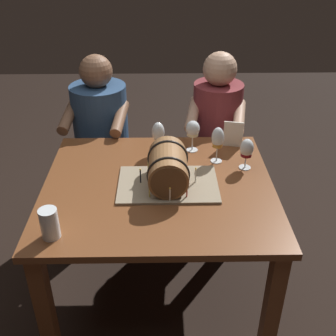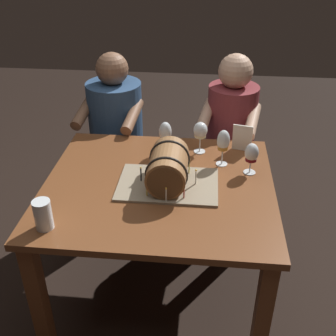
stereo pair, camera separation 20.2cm
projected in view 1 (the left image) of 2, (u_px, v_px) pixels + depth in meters
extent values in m
plane|color=black|center=(160.00, 290.00, 2.48)|extent=(8.00, 8.00, 0.00)
cube|color=brown|center=(158.00, 187.00, 2.09)|extent=(1.15, 1.03, 0.03)
cube|color=brown|center=(46.00, 313.00, 1.89)|extent=(0.07, 0.07, 0.72)
cube|color=brown|center=(272.00, 310.00, 1.91)|extent=(0.07, 0.07, 0.72)
cube|color=brown|center=(79.00, 197.00, 2.67)|extent=(0.07, 0.07, 0.72)
cube|color=brown|center=(239.00, 196.00, 2.69)|extent=(0.07, 0.07, 0.72)
cube|color=gray|center=(168.00, 184.00, 2.08)|extent=(0.49, 0.33, 0.01)
cylinder|color=olive|center=(168.00, 167.00, 2.02)|extent=(0.19, 0.29, 0.19)
cylinder|color=brown|center=(169.00, 184.00, 1.90)|extent=(0.17, 0.00, 0.17)
cylinder|color=brown|center=(167.00, 152.00, 2.15)|extent=(0.17, 0.00, 0.17)
torus|color=black|center=(168.00, 176.00, 1.95)|extent=(0.21, 0.01, 0.21)
torus|color=black|center=(168.00, 158.00, 2.09)|extent=(0.21, 0.01, 0.21)
cylinder|color=silver|center=(196.00, 176.00, 2.06)|extent=(0.01, 0.01, 0.07)
sphere|color=#F9C64C|center=(196.00, 169.00, 2.04)|extent=(0.01, 0.01, 0.01)
cylinder|color=#EAD666|center=(187.00, 166.00, 2.14)|extent=(0.01, 0.01, 0.08)
sphere|color=#F9C64C|center=(187.00, 158.00, 2.12)|extent=(0.01, 0.01, 0.01)
cylinder|color=#D64C47|center=(168.00, 161.00, 2.18)|extent=(0.01, 0.01, 0.07)
sphere|color=#F9C64C|center=(168.00, 154.00, 2.16)|extent=(0.01, 0.01, 0.01)
cylinder|color=#EAD666|center=(148.00, 165.00, 2.14)|extent=(0.01, 0.01, 0.08)
sphere|color=#F9C64C|center=(148.00, 157.00, 2.11)|extent=(0.01, 0.01, 0.01)
cylinder|color=black|center=(141.00, 176.00, 2.06)|extent=(0.01, 0.01, 0.07)
sphere|color=#F9C64C|center=(140.00, 169.00, 2.04)|extent=(0.01, 0.01, 0.01)
cylinder|color=#EAD666|center=(149.00, 190.00, 1.95)|extent=(0.01, 0.01, 0.08)
sphere|color=#F9C64C|center=(149.00, 182.00, 1.93)|extent=(0.01, 0.01, 0.01)
cylinder|color=silver|center=(170.00, 195.00, 1.93)|extent=(0.01, 0.01, 0.06)
sphere|color=#F9C64C|center=(170.00, 188.00, 1.91)|extent=(0.01, 0.01, 0.01)
cylinder|color=#D64C47|center=(187.00, 190.00, 1.95)|extent=(0.01, 0.01, 0.08)
sphere|color=#F9C64C|center=(187.00, 181.00, 1.93)|extent=(0.01, 0.01, 0.01)
cylinder|color=white|center=(158.00, 152.00, 2.36)|extent=(0.07, 0.07, 0.00)
cylinder|color=white|center=(158.00, 147.00, 2.34)|extent=(0.01, 0.01, 0.07)
ellipsoid|color=white|center=(157.00, 132.00, 2.30)|extent=(0.07, 0.07, 0.12)
cylinder|color=white|center=(192.00, 150.00, 2.39)|extent=(0.07, 0.07, 0.00)
cylinder|color=white|center=(192.00, 143.00, 2.36)|extent=(0.01, 0.01, 0.09)
ellipsoid|color=white|center=(193.00, 128.00, 2.32)|extent=(0.08, 0.08, 0.09)
cylinder|color=beige|center=(193.00, 132.00, 2.33)|extent=(0.06, 0.06, 0.04)
cylinder|color=white|center=(216.00, 161.00, 2.28)|extent=(0.06, 0.06, 0.00)
cylinder|color=white|center=(217.00, 154.00, 2.26)|extent=(0.01, 0.01, 0.08)
ellipsoid|color=white|center=(218.00, 137.00, 2.21)|extent=(0.07, 0.07, 0.11)
cylinder|color=#C6842D|center=(217.00, 144.00, 2.23)|extent=(0.06, 0.06, 0.03)
cylinder|color=white|center=(245.00, 167.00, 2.22)|extent=(0.06, 0.06, 0.00)
cylinder|color=white|center=(245.00, 162.00, 2.20)|extent=(0.01, 0.01, 0.07)
ellipsoid|color=white|center=(247.00, 148.00, 2.16)|extent=(0.07, 0.07, 0.10)
cylinder|color=maroon|center=(246.00, 152.00, 2.17)|extent=(0.06, 0.06, 0.04)
cylinder|color=white|center=(50.00, 224.00, 1.71)|extent=(0.08, 0.08, 0.14)
cylinder|color=#C6842D|center=(50.00, 227.00, 1.72)|extent=(0.07, 0.07, 0.10)
cylinder|color=white|center=(48.00, 215.00, 1.69)|extent=(0.07, 0.07, 0.01)
cube|color=silver|center=(233.00, 134.00, 2.38)|extent=(0.11, 0.05, 0.16)
cube|color=#1B2D46|center=(106.00, 186.00, 3.03)|extent=(0.34, 0.32, 0.45)
cylinder|color=#2D4C75|center=(101.00, 124.00, 2.77)|extent=(0.40, 0.40, 0.54)
sphere|color=brown|center=(96.00, 71.00, 2.59)|extent=(0.21, 0.21, 0.21)
cylinder|color=brown|center=(120.00, 118.00, 2.59)|extent=(0.11, 0.31, 0.14)
cylinder|color=brown|center=(69.00, 116.00, 2.62)|extent=(0.11, 0.31, 0.14)
cube|color=#4C1B1E|center=(212.00, 185.00, 3.04)|extent=(0.34, 0.32, 0.45)
cylinder|color=maroon|center=(216.00, 123.00, 2.78)|extent=(0.38, 0.38, 0.54)
sphere|color=tan|center=(220.00, 69.00, 2.59)|extent=(0.22, 0.22, 0.22)
cylinder|color=tan|center=(239.00, 117.00, 2.59)|extent=(0.13, 0.32, 0.14)
cylinder|color=tan|center=(193.00, 114.00, 2.63)|extent=(0.13, 0.32, 0.14)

